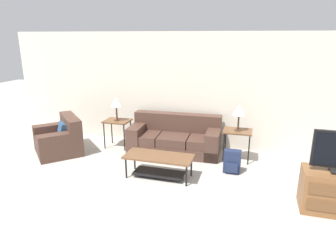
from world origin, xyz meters
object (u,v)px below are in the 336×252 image
object	(u,v)px
couch	(175,139)
table_lamp_right	(239,111)
side_table_left	(117,123)
backpack	(232,162)
armchair	(60,140)
table_lamp_left	(116,102)
coffee_table	(159,161)
side_table_right	(238,134)

from	to	relation	value
couch	table_lamp_right	distance (m)	1.56
side_table_left	backpack	bearing A→B (deg)	-13.73
armchair	backpack	xyz separation A→B (m)	(3.77, 0.02, -0.07)
table_lamp_left	armchair	bearing A→B (deg)	-148.43
armchair	backpack	world-z (taller)	armchair
table_lamp_right	side_table_left	bearing A→B (deg)	-180.00
couch	armchair	bearing A→B (deg)	-162.72
table_lamp_left	backpack	world-z (taller)	table_lamp_left
couch	side_table_left	world-z (taller)	couch
coffee_table	table_lamp_left	bearing A→B (deg)	138.88
table_lamp_right	backpack	world-z (taller)	table_lamp_right
coffee_table	table_lamp_right	distance (m)	1.94
couch	side_table_left	xyz separation A→B (m)	(-1.35, -0.09, 0.28)
coffee_table	side_table_left	distance (m)	1.88
couch	table_lamp_left	size ratio (longest dim) A/B	3.71
side_table_left	backpack	distance (m)	2.78
side_table_left	side_table_right	world-z (taller)	same
couch	side_table_right	xyz separation A→B (m)	(1.36, -0.09, 0.28)
coffee_table	side_table_right	bearing A→B (deg)	43.14
armchair	table_lamp_left	xyz separation A→B (m)	(1.09, 0.67, 0.77)
table_lamp_right	backpack	xyz separation A→B (m)	(-0.03, -0.65, -0.85)
coffee_table	armchair	bearing A→B (deg)	167.47
side_table_left	backpack	xyz separation A→B (m)	(2.68, -0.65, -0.36)
coffee_table	table_lamp_right	xyz separation A→B (m)	(1.31, 1.22, 0.75)
table_lamp_right	couch	bearing A→B (deg)	176.21
side_table_left	side_table_right	xyz separation A→B (m)	(2.71, 0.00, 0.00)
side_table_left	table_lamp_left	xyz separation A→B (m)	(-0.00, 0.00, 0.49)
side_table_right	table_lamp_left	bearing A→B (deg)	180.00
armchair	table_lamp_left	size ratio (longest dim) A/B	2.54
couch	coffee_table	world-z (taller)	couch
armchair	table_lamp_right	size ratio (longest dim) A/B	2.54
armchair	coffee_table	distance (m)	2.56
armchair	backpack	bearing A→B (deg)	0.25
couch	table_lamp_left	distance (m)	1.56
side_table_left	table_lamp_right	world-z (taller)	table_lamp_right
table_lamp_left	side_table_right	bearing A→B (deg)	-0.00
side_table_right	table_lamp_right	world-z (taller)	table_lamp_right
armchair	table_lamp_right	bearing A→B (deg)	10.00
side_table_right	table_lamp_left	distance (m)	2.75
side_table_right	armchair	bearing A→B (deg)	-170.00
side_table_left	table_lamp_right	distance (m)	2.75
coffee_table	backpack	xyz separation A→B (m)	(1.27, 0.57, -0.10)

